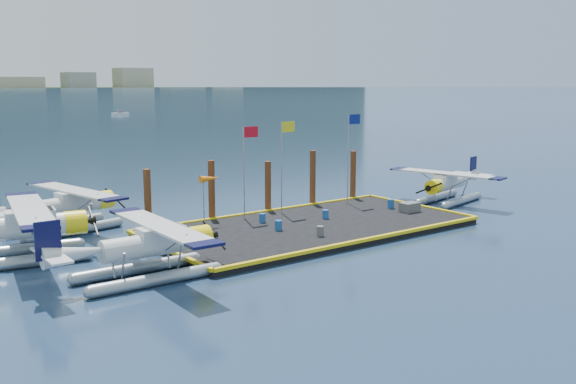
{
  "coord_description": "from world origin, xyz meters",
  "views": [
    {
      "loc": [
        -24.74,
        -30.62,
        9.27
      ],
      "look_at": [
        -0.3,
        2.0,
        2.21
      ],
      "focal_mm": 40.0,
      "sensor_mm": 36.0,
      "label": 1
    }
  ],
  "objects_px": {
    "drum_0": "(278,225)",
    "drum_3": "(320,231)",
    "piling_3": "(313,180)",
    "drum_5": "(262,218)",
    "piling_1": "(212,192)",
    "seaplane_c": "(70,208)",
    "flagpole_red": "(247,158)",
    "flagpole_yellow": "(284,153)",
    "piling_4": "(353,177)",
    "seaplane_a": "(154,248)",
    "drum_4": "(391,204)",
    "seaplane_b": "(22,231)",
    "windsock": "(210,180)",
    "flagpole_blue": "(350,145)",
    "drum_2": "(325,214)",
    "piling_2": "(268,188)",
    "piling_0": "(148,201)",
    "seaplane_d": "(448,185)",
    "crate": "(410,207)"
  },
  "relations": [
    {
      "from": "drum_4",
      "to": "flagpole_blue",
      "type": "distance_m",
      "value": 5.2
    },
    {
      "from": "seaplane_a",
      "to": "seaplane_c",
      "type": "bearing_deg",
      "value": -179.1
    },
    {
      "from": "drum_3",
      "to": "flagpole_yellow",
      "type": "bearing_deg",
      "value": 71.07
    },
    {
      "from": "drum_0",
      "to": "drum_3",
      "type": "bearing_deg",
      "value": -67.89
    },
    {
      "from": "drum_5",
      "to": "piling_0",
      "type": "relative_size",
      "value": 0.14
    },
    {
      "from": "drum_4",
      "to": "drum_5",
      "type": "relative_size",
      "value": 1.13
    },
    {
      "from": "drum_3",
      "to": "piling_4",
      "type": "relative_size",
      "value": 0.15
    },
    {
      "from": "drum_2",
      "to": "piling_1",
      "type": "bearing_deg",
      "value": 140.95
    },
    {
      "from": "drum_4",
      "to": "piling_3",
      "type": "distance_m",
      "value": 5.96
    },
    {
      "from": "seaplane_d",
      "to": "crate",
      "type": "xyz_separation_m",
      "value": [
        -6.25,
        -1.89,
        -0.67
      ]
    },
    {
      "from": "seaplane_b",
      "to": "drum_5",
      "type": "relative_size",
      "value": 18.5
    },
    {
      "from": "drum_3",
      "to": "piling_1",
      "type": "height_order",
      "value": "piling_1"
    },
    {
      "from": "seaplane_d",
      "to": "piling_2",
      "type": "relative_size",
      "value": 2.38
    },
    {
      "from": "drum_3",
      "to": "piling_4",
      "type": "distance_m",
      "value": 13.03
    },
    {
      "from": "windsock",
      "to": "piling_1",
      "type": "distance_m",
      "value": 2.21
    },
    {
      "from": "piling_1",
      "to": "seaplane_c",
      "type": "bearing_deg",
      "value": 157.04
    },
    {
      "from": "seaplane_b",
      "to": "seaplane_a",
      "type": "bearing_deg",
      "value": 41.97
    },
    {
      "from": "seaplane_b",
      "to": "windsock",
      "type": "xyz_separation_m",
      "value": [
        11.38,
        0.4,
        1.59
      ]
    },
    {
      "from": "piling_0",
      "to": "piling_1",
      "type": "xyz_separation_m",
      "value": [
        4.5,
        0.0,
        0.1
      ]
    },
    {
      "from": "drum_4",
      "to": "seaplane_c",
      "type": "bearing_deg",
      "value": 157.4
    },
    {
      "from": "crate",
      "to": "piling_2",
      "type": "height_order",
      "value": "piling_2"
    },
    {
      "from": "seaplane_a",
      "to": "seaplane_c",
      "type": "xyz_separation_m",
      "value": [
        0.02,
        12.14,
        0.01
      ]
    },
    {
      "from": "seaplane_b",
      "to": "flagpole_red",
      "type": "xyz_separation_m",
      "value": [
        14.11,
        0.4,
        2.76
      ]
    },
    {
      "from": "drum_3",
      "to": "piling_2",
      "type": "xyz_separation_m",
      "value": [
        2.05,
        8.18,
        1.2
      ]
    },
    {
      "from": "drum_3",
      "to": "drum_5",
      "type": "xyz_separation_m",
      "value": [
        -0.59,
        5.04,
        -0.01
      ]
    },
    {
      "from": "drum_0",
      "to": "piling_1",
      "type": "distance_m",
      "value": 5.88
    },
    {
      "from": "flagpole_blue",
      "to": "piling_0",
      "type": "relative_size",
      "value": 1.62
    },
    {
      "from": "seaplane_a",
      "to": "flagpole_yellow",
      "type": "distance_m",
      "value": 15.02
    },
    {
      "from": "seaplane_c",
      "to": "flagpole_blue",
      "type": "xyz_separation_m",
      "value": [
        18.87,
        -5.06,
        3.19
      ]
    },
    {
      "from": "seaplane_b",
      "to": "piling_2",
      "type": "bearing_deg",
      "value": 106.45
    },
    {
      "from": "seaplane_b",
      "to": "piling_1",
      "type": "relative_size",
      "value": 2.53
    },
    {
      "from": "drum_3",
      "to": "flagpole_yellow",
      "type": "distance_m",
      "value": 7.93
    },
    {
      "from": "drum_2",
      "to": "drum_4",
      "type": "distance_m",
      "value": 5.93
    },
    {
      "from": "windsock",
      "to": "drum_0",
      "type": "bearing_deg",
      "value": -58.66
    },
    {
      "from": "piling_2",
      "to": "piling_4",
      "type": "height_order",
      "value": "piling_4"
    },
    {
      "from": "flagpole_blue",
      "to": "seaplane_a",
      "type": "bearing_deg",
      "value": -159.46
    },
    {
      "from": "flagpole_red",
      "to": "flagpole_yellow",
      "type": "relative_size",
      "value": 0.97
    },
    {
      "from": "seaplane_c",
      "to": "windsock",
      "type": "relative_size",
      "value": 3.11
    },
    {
      "from": "seaplane_a",
      "to": "seaplane_d",
      "type": "height_order",
      "value": "seaplane_a"
    },
    {
      "from": "piling_3",
      "to": "drum_5",
      "type": "bearing_deg",
      "value": -154.73
    },
    {
      "from": "piling_3",
      "to": "piling_0",
      "type": "bearing_deg",
      "value": 180.0
    },
    {
      "from": "piling_4",
      "to": "drum_4",
      "type": "bearing_deg",
      "value": -99.29
    },
    {
      "from": "seaplane_c",
      "to": "piling_4",
      "type": "bearing_deg",
      "value": 69.34
    },
    {
      "from": "piling_0",
      "to": "piling_1",
      "type": "relative_size",
      "value": 0.95
    },
    {
      "from": "flagpole_blue",
      "to": "seaplane_c",
      "type": "bearing_deg",
      "value": 164.99
    },
    {
      "from": "drum_4",
      "to": "piling_2",
      "type": "distance_m",
      "value": 8.75
    },
    {
      "from": "piling_0",
      "to": "drum_2",
      "type": "bearing_deg",
      "value": -24.53
    },
    {
      "from": "drum_3",
      "to": "seaplane_a",
      "type": "bearing_deg",
      "value": -177.33
    },
    {
      "from": "drum_3",
      "to": "drum_4",
      "type": "height_order",
      "value": "drum_4"
    },
    {
      "from": "crate",
      "to": "windsock",
      "type": "distance_m",
      "value": 14.0
    }
  ]
}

